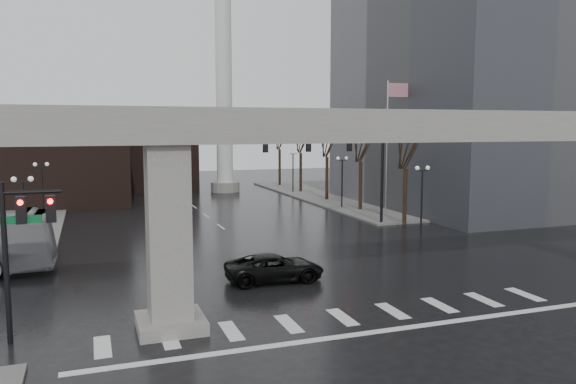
# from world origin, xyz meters

# --- Properties ---
(ground) EXTENTS (160.00, 160.00, 0.00)m
(ground) POSITION_xyz_m (0.00, 0.00, 0.00)
(ground) COLOR black
(ground) RESTS_ON ground
(sidewalk_ne) EXTENTS (28.00, 36.00, 0.15)m
(sidewalk_ne) POSITION_xyz_m (26.00, 36.00, 0.07)
(sidewalk_ne) COLOR slate
(sidewalk_ne) RESTS_ON ground
(elevated_guideway) EXTENTS (48.00, 2.60, 8.70)m
(elevated_guideway) POSITION_xyz_m (1.26, 0.00, 6.88)
(elevated_guideway) COLOR gray
(elevated_guideway) RESTS_ON ground
(building_far_left) EXTENTS (16.00, 14.00, 10.00)m
(building_far_left) POSITION_xyz_m (-14.00, 42.00, 5.00)
(building_far_left) COLOR black
(building_far_left) RESTS_ON ground
(building_far_mid) EXTENTS (10.00, 10.00, 8.00)m
(building_far_mid) POSITION_xyz_m (-2.00, 52.00, 4.00)
(building_far_mid) COLOR black
(building_far_mid) RESTS_ON ground
(smokestack) EXTENTS (3.60, 3.60, 30.00)m
(smokestack) POSITION_xyz_m (6.00, 46.00, 13.35)
(smokestack) COLOR silver
(smokestack) RESTS_ON ground
(signal_mast_arm) EXTENTS (12.12, 0.43, 8.00)m
(signal_mast_arm) POSITION_xyz_m (8.99, 18.80, 5.83)
(signal_mast_arm) COLOR black
(signal_mast_arm) RESTS_ON ground
(signal_left_pole) EXTENTS (2.30, 0.30, 6.00)m
(signal_left_pole) POSITION_xyz_m (-12.25, 0.50, 4.07)
(signal_left_pole) COLOR black
(signal_left_pole) RESTS_ON ground
(flagpole_assembly) EXTENTS (2.06, 0.12, 12.00)m
(flagpole_assembly) POSITION_xyz_m (15.29, 22.00, 7.53)
(flagpole_assembly) COLOR silver
(flagpole_assembly) RESTS_ON ground
(lamp_right_0) EXTENTS (1.22, 0.32, 5.11)m
(lamp_right_0) POSITION_xyz_m (13.50, 14.00, 3.47)
(lamp_right_0) COLOR black
(lamp_right_0) RESTS_ON ground
(lamp_right_1) EXTENTS (1.22, 0.32, 5.11)m
(lamp_right_1) POSITION_xyz_m (13.50, 28.00, 3.47)
(lamp_right_1) COLOR black
(lamp_right_1) RESTS_ON ground
(lamp_right_2) EXTENTS (1.22, 0.32, 5.11)m
(lamp_right_2) POSITION_xyz_m (13.50, 42.00, 3.47)
(lamp_right_2) COLOR black
(lamp_right_2) RESTS_ON ground
(lamp_left_0) EXTENTS (1.22, 0.32, 5.11)m
(lamp_left_0) POSITION_xyz_m (-13.50, 14.00, 3.47)
(lamp_left_0) COLOR black
(lamp_left_0) RESTS_ON ground
(lamp_left_1) EXTENTS (1.22, 0.32, 5.11)m
(lamp_left_1) POSITION_xyz_m (-13.50, 28.00, 3.47)
(lamp_left_1) COLOR black
(lamp_left_1) RESTS_ON ground
(lamp_left_2) EXTENTS (1.22, 0.32, 5.11)m
(lamp_left_2) POSITION_xyz_m (-13.50, 42.00, 3.47)
(lamp_left_2) COLOR black
(lamp_left_2) RESTS_ON ground
(tree_right_0) EXTENTS (1.09, 1.58, 7.50)m
(tree_right_0) POSITION_xyz_m (14.53, 18.02, 2.79)
(tree_right_0) COLOR black
(tree_right_0) RESTS_ON ground
(tree_right_1) EXTENTS (1.09, 1.61, 7.67)m
(tree_right_1) POSITION_xyz_m (14.53, 26.02, 2.85)
(tree_right_1) COLOR black
(tree_right_1) RESTS_ON ground
(tree_right_2) EXTENTS (1.10, 1.63, 7.85)m
(tree_right_2) POSITION_xyz_m (14.53, 34.02, 2.91)
(tree_right_2) COLOR black
(tree_right_2) RESTS_ON ground
(tree_right_3) EXTENTS (1.11, 1.66, 8.02)m
(tree_right_3) POSITION_xyz_m (14.53, 42.02, 2.98)
(tree_right_3) COLOR black
(tree_right_3) RESTS_ON ground
(tree_right_4) EXTENTS (1.12, 1.69, 8.19)m
(tree_right_4) POSITION_xyz_m (14.53, 50.02, 3.04)
(tree_right_4) COLOR black
(tree_right_4) RESTS_ON ground
(pickup_truck) EXTENTS (5.22, 2.55, 1.43)m
(pickup_truck) POSITION_xyz_m (-0.94, 5.26, 0.71)
(pickup_truck) COLOR black
(pickup_truck) RESTS_ON ground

